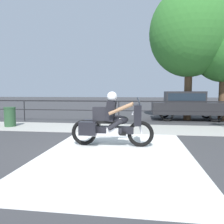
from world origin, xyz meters
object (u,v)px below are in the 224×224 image
Objects in this scene: motorcycle at (111,122)px; parked_car at (186,104)px; trash_bin at (10,117)px; tree_behind_sign at (190,33)px.

parked_car is (3.33, 6.43, 0.21)m from motorcycle.
motorcycle is at bearing -119.81° from parked_car.
tree_behind_sign is at bearing 22.76° from trash_bin.
motorcycle is at bearing -117.90° from tree_behind_sign.
parked_car is 3.82m from tree_behind_sign.
trash_bin is 10.02m from tree_behind_sign.
tree_behind_sign is at bearing 62.73° from motorcycle.
motorcycle reaches higher than trash_bin.
trash_bin is at bearing 150.61° from motorcycle.
motorcycle is at bearing -30.02° from trash_bin.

